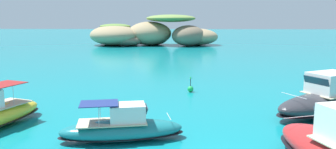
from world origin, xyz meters
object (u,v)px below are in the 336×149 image
(islet_large, at_px, (171,33))
(motorboat_charcoal, at_px, (334,101))
(islet_small, at_px, (116,36))
(motorboat_teal, at_px, (122,128))
(channel_buoy, at_px, (190,88))

(islet_large, relative_size, motorboat_charcoal, 2.30)
(islet_small, distance_m, motorboat_teal, 68.49)
(islet_large, bearing_deg, motorboat_teal, -90.36)
(channel_buoy, bearing_deg, islet_large, 93.85)
(islet_large, distance_m, motorboat_charcoal, 63.62)
(islet_small, height_order, motorboat_charcoal, islet_small)
(islet_large, height_order, motorboat_charcoal, islet_large)
(motorboat_teal, height_order, motorboat_charcoal, motorboat_charcoal)
(islet_small, bearing_deg, channel_buoy, -72.06)
(motorboat_charcoal, bearing_deg, islet_small, 114.23)
(islet_large, relative_size, channel_buoy, 16.61)
(islet_large, xyz_separation_m, islet_small, (-13.91, -0.67, -0.79))
(islet_large, bearing_deg, islet_small, -177.26)
(channel_buoy, bearing_deg, islet_small, 107.94)
(islet_large, height_order, channel_buoy, islet_large)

